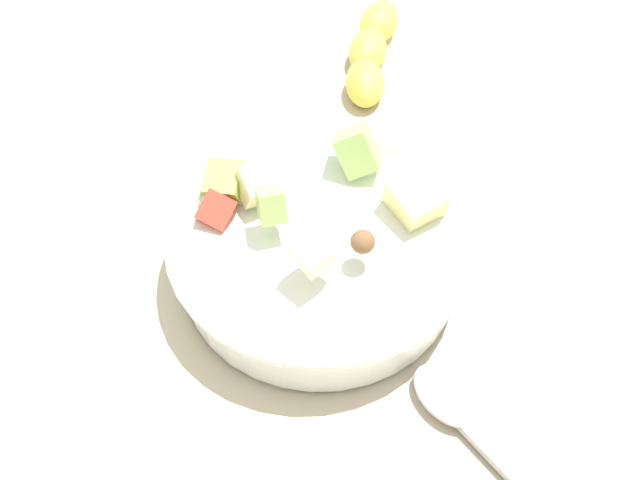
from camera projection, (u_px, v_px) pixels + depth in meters
ground_plane at (329, 261)px, 0.64m from camera, size 2.40×2.40×0.00m
placemat at (329, 259)px, 0.64m from camera, size 0.50×0.30×0.01m
salad_bowl at (320, 244)px, 0.60m from camera, size 0.23×0.23×0.09m
serving_spoon at (488, 439)px, 0.53m from camera, size 0.19×0.13×0.01m
banana_whole at (371, 51)px, 0.77m from camera, size 0.15×0.08×0.04m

